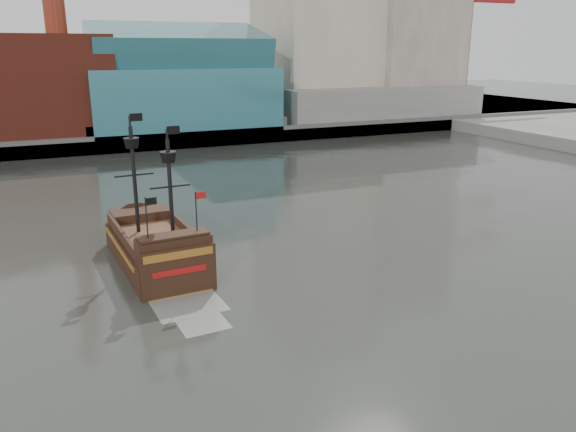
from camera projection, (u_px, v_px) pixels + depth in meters
name	position (u px, v px, depth m)	size (l,w,h in m)	color
ground	(315.00, 343.00, 29.83)	(400.00, 400.00, 0.00)	#272924
promenade_far	(107.00, 123.00, 110.18)	(220.00, 60.00, 2.00)	slate
seawall	(130.00, 143.00, 84.24)	(220.00, 1.00, 2.60)	#4C4C49
crane_a	(466.00, 29.00, 126.62)	(22.50, 4.00, 32.25)	slate
crane_b	(468.00, 46.00, 140.11)	(19.10, 4.00, 26.25)	slate
pirate_ship	(156.00, 252.00, 40.18)	(5.59, 15.59, 11.49)	black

